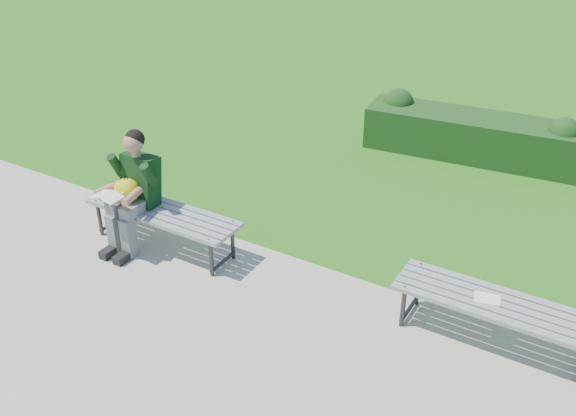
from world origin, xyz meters
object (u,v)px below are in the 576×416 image
bench_left (163,215)px  bench_right (498,307)px  seated_boy (132,188)px  paper_sheet (487,299)px  hedge (473,134)px

bench_left → bench_right: same height
seated_boy → paper_sheet: 3.77m
bench_right → seated_boy: size_ratio=1.37×
bench_right → paper_sheet: size_ratio=7.16×
bench_left → paper_sheet: bearing=4.3°
bench_right → paper_sheet: bearing=180.0°
bench_left → seated_boy: (-0.30, -0.10, 0.30)m
bench_right → paper_sheet: bench_right is taller
bench_right → bench_left: bearing=-175.8°
bench_right → seated_boy: bearing=-174.7°
hedge → paper_sheet: size_ratio=12.20×
hedge → bench_left: bearing=-117.9°
seated_boy → paper_sheet: (3.74, 0.36, -0.24)m
hedge → seated_boy: 4.90m
bench_left → seated_boy: bearing=-161.9°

